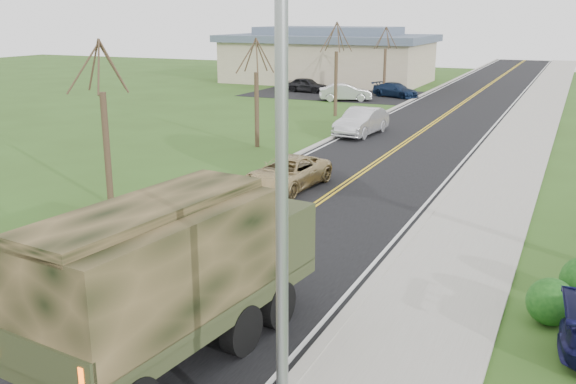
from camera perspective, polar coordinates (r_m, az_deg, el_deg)
The scene contains 17 objects.
ground at distance 13.74m, azimuth -19.54°, elevation -15.52°, with size 160.00×160.00×0.00m, color #2E4A18.
road at distance 49.45m, azimuth 14.37°, elevation 7.03°, with size 8.00×120.00×0.01m, color black.
curb_right at distance 48.89m, azimuth 19.18°, elevation 6.63°, with size 0.30×120.00×0.12m, color #9E998E.
sidewalk_right at distance 48.76m, azimuth 21.23°, elevation 6.41°, with size 3.20×120.00×0.10m, color #9E998E.
curb_left at distance 50.33m, azimuth 9.70°, elevation 7.48°, with size 0.30×120.00×0.10m, color #9E998E.
street_light at distance 8.89m, azimuth -1.14°, elevation -0.46°, with size 1.65×0.22×8.00m.
bare_tree_a at distance 24.36m, azimuth -15.89°, elevation 4.86°, with size 1.93×2.26×6.08m.
bare_tree_b at distance 34.28m, azimuth -2.81°, elevation 8.11°, with size 1.83×2.14×5.73m.
bare_tree_c at distance 45.19m, azimuth 4.28°, elevation 10.25°, with size 2.04×2.39×6.42m.
bare_tree_d at distance 56.57m, azimuth 8.59°, elevation 10.94°, with size 1.88×2.20×5.91m.
commercial_building at distance 68.85m, azimuth 3.64°, elevation 11.98°, with size 25.50×21.50×5.65m.
military_truck at distance 13.09m, azimuth -10.12°, elevation -6.58°, with size 3.23×7.26×3.51m.
suv_champagne at distance 26.12m, azimuth -0.08°, elevation 1.69°, with size 2.13×4.62×1.28m, color tan.
sedan_silver at distance 38.19m, azimuth 6.55°, elevation 6.23°, with size 1.67×4.80×1.58m, color silver.
lot_car_dark at distance 59.42m, azimuth 1.68°, elevation 9.50°, with size 1.58×3.93×1.34m, color black.
lot_car_silver at distance 53.59m, azimuth 5.12°, elevation 8.82°, with size 1.49×4.26×1.40m, color silver.
lot_car_navy at distance 56.53m, azimuth 9.54°, elevation 8.93°, with size 1.72×4.24×1.23m, color #0E1B35.
Camera 1 is at (8.61, -8.20, 6.88)m, focal length 40.00 mm.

